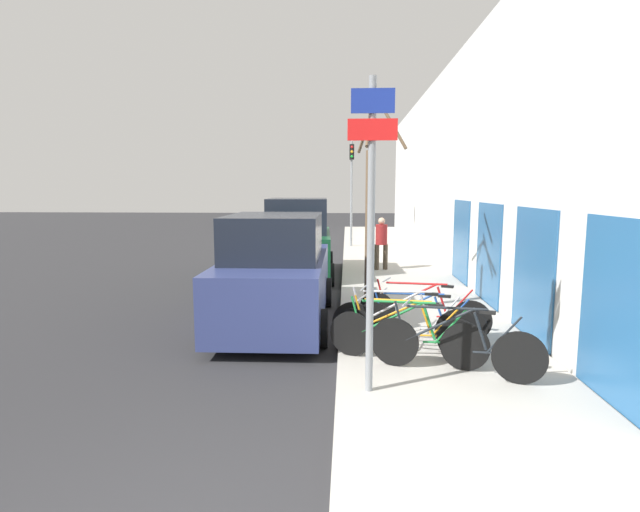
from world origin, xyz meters
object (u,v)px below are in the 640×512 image
bicycle_0 (454,345)px  bicycle_1 (406,336)px  signpost (371,221)px  traffic_light (352,180)px  street_tree (370,210)px  pedestrian_near (381,240)px  bicycle_2 (405,330)px  bicycle_3 (404,324)px  bicycle_4 (420,320)px  bicycle_5 (422,312)px  parked_car_1 (298,243)px  parked_car_0 (276,275)px

bicycle_0 → bicycle_1: bicycle_0 is taller
signpost → traffic_light: bearing=90.3°
street_tree → bicycle_1: bearing=-82.2°
bicycle_1 → pedestrian_near: bearing=17.4°
bicycle_2 → bicycle_3: 0.21m
bicycle_4 → pedestrian_near: pedestrian_near is taller
traffic_light → bicycle_4: bearing=-85.7°
bicycle_4 → traffic_light: size_ratio=0.46×
signpost → pedestrian_near: bearing=85.3°
bicycle_1 → bicycle_0: bearing=-106.8°
bicycle_5 → parked_car_1: bearing=46.3°
pedestrian_near → traffic_light: 6.70m
bicycle_3 → bicycle_5: bicycle_3 is taller
bicycle_4 → traffic_light: traffic_light is taller
bicycle_5 → pedestrian_near: size_ratio=1.33×
bicycle_0 → street_tree: bearing=37.2°
bicycle_3 → bicycle_4: bicycle_3 is taller
bicycle_4 → street_tree: (-0.76, 1.92, 1.72)m
bicycle_2 → signpost: bearing=178.3°
parked_car_0 → traffic_light: (1.57, 12.22, 2.05)m
bicycle_1 → signpost: bearing=170.0°
signpost → bicycle_2: signpost is taller
bicycle_0 → bicycle_1: 0.73m
parked_car_1 → street_tree: bearing=-70.3°
parked_car_1 → street_tree: street_tree is taller
bicycle_5 → traffic_light: bearing=26.9°
bicycle_3 → bicycle_4: (0.30, 0.40, -0.04)m
bicycle_0 → traffic_light: traffic_light is taller
pedestrian_near → bicycle_0: bearing=-100.4°
bicycle_3 → parked_car_1: 7.35m
pedestrian_near → bicycle_1: bearing=-104.4°
bicycle_1 → parked_car_1: parked_car_1 is taller
bicycle_3 → traffic_light: size_ratio=0.50×
traffic_light → bicycle_3: bearing=-87.1°
bicycle_1 → street_tree: size_ratio=0.49×
bicycle_2 → street_tree: (-0.44, 2.53, 1.71)m
bicycle_4 → parked_car_1: (-2.65, 6.55, 0.55)m
street_tree → bicycle_5: bearing=-60.0°
bicycle_2 → bicycle_4: bearing=-7.1°
pedestrian_near → traffic_light: size_ratio=0.36×
parked_car_1 → signpost: bearing=-81.3°
parked_car_1 → bicycle_1: bearing=-75.7°
bicycle_2 → parked_car_1: size_ratio=0.49×
bicycle_0 → bicycle_4: bicycle_0 is taller
parked_car_0 → street_tree: street_tree is taller
signpost → parked_car_0: 4.13m
bicycle_4 → parked_car_0: bearing=77.2°
bicycle_0 → bicycle_4: 1.48m
traffic_light → bicycle_5: bearing=-85.2°
bicycle_4 → parked_car_1: 7.09m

